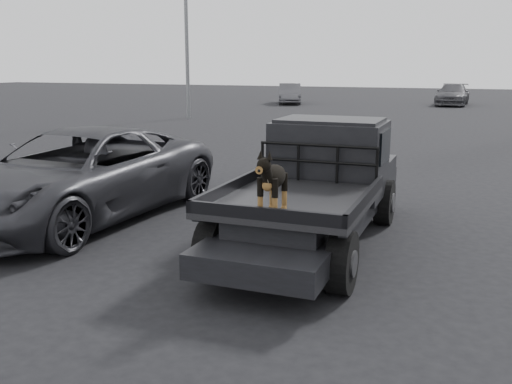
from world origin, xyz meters
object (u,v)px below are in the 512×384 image
at_px(flatbed_ute, 313,214).
at_px(distant_car_a, 290,94).
at_px(distant_car_b, 453,95).
at_px(dog, 273,182).
at_px(parked_suv, 78,175).

xyz_separation_m(flatbed_ute, distant_car_a, (-9.71, 29.01, 0.21)).
bearing_deg(distant_car_a, flatbed_ute, -89.78).
xyz_separation_m(flatbed_ute, distant_car_b, (0.56, 31.52, 0.22)).
distance_m(dog, distant_car_a, 32.25).
bearing_deg(flatbed_ute, distant_car_b, 88.99).
distance_m(dog, distant_car_b, 33.28).
height_order(dog, parked_suv, dog).
height_order(flatbed_ute, distant_car_a, distant_car_a).
relative_size(flatbed_ute, distant_car_b, 1.15).
xyz_separation_m(flatbed_ute, parked_suv, (-4.18, -0.06, 0.32)).
bearing_deg(flatbed_ute, parked_suv, -179.19).
height_order(parked_suv, distant_car_b, parked_suv).
relative_size(dog, parked_suv, 0.13).
relative_size(parked_suv, distant_car_a, 1.37).
distance_m(flatbed_ute, distant_car_b, 31.52).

